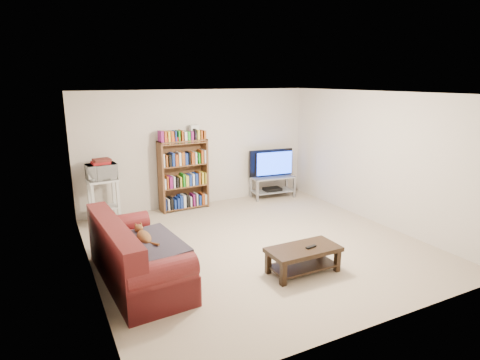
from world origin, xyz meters
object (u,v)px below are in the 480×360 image
tv_stand (272,183)px  bookshelf (183,174)px  coffee_table (303,255)px  sofa (133,260)px

tv_stand → bookshelf: bearing=-177.9°
coffee_table → tv_stand: bearing=65.4°
coffee_table → sofa: bearing=159.9°
sofa → tv_stand: (3.66, 2.51, 0.02)m
sofa → coffee_table: (2.14, -0.79, -0.05)m
bookshelf → sofa: bearing=-124.4°
sofa → tv_stand: size_ratio=2.05×
coffee_table → tv_stand: size_ratio=1.00×
coffee_table → bookshelf: (-0.52, 3.42, 0.48)m
bookshelf → coffee_table: bearing=-84.1°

